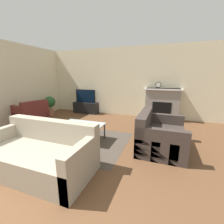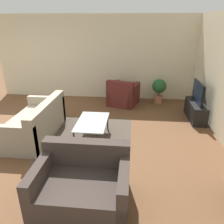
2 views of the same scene
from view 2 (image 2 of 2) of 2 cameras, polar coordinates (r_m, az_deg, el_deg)
The scene contains 10 objects.
ground_plane at distance 5.95m, azimuth -26.53°, elevation -4.35°, with size 20.00×20.00×0.00m, color brown.
wall_left at distance 7.38m, azimuth 1.17°, elevation 13.89°, with size 0.06×8.06×2.70m.
area_rug at distance 5.02m, azimuth -5.77°, elevation -6.77°, with size 2.29×1.85×0.00m.
tv_stand at distance 6.29m, azimuth 20.96°, elevation 0.32°, with size 1.10×0.35×0.47m.
tv at distance 6.12m, azimuth 21.59°, elevation 4.79°, with size 0.91×0.06×0.56m.
couch_sectional at distance 5.30m, azimuth -19.47°, elevation -2.96°, with size 1.89×0.94×0.82m.
couch_loveseat at distance 3.31m, azimuth -7.59°, elevation -18.41°, with size 0.97×1.31×0.82m.
armchair_by_window at distance 6.94m, azimuth 2.90°, elevation 4.36°, with size 1.09×1.05×0.82m.
coffee_table at distance 4.84m, azimuth -5.21°, elevation -2.85°, with size 1.09×0.65×0.42m.
potted_plant at distance 7.13m, azimuth 12.18°, elevation 6.03°, with size 0.44×0.44×0.79m.
Camera 2 is at (4.45, 3.11, 2.44)m, focal length 35.00 mm.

